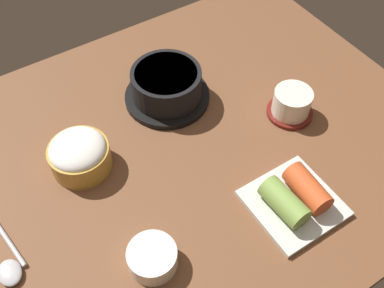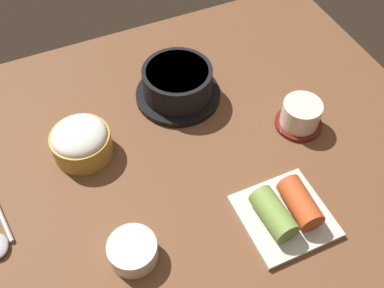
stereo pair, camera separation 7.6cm
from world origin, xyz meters
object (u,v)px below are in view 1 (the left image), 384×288
Objects in this scene: stone_pot at (167,86)px; tea_cup_with_saucer at (292,104)px; rice_bowl at (79,154)px; spoon at (7,259)px; kimchi_plate at (295,199)px; side_bowl_near at (152,257)px.

stone_pot reaches higher than tea_cup_with_saucer.
rice_bowl is (-21.74, -6.24, -0.15)cm from stone_pot.
rice_bowl is 41.61cm from tea_cup_with_saucer.
rice_bowl is 0.61× the size of spoon.
stone_pot reaches higher than kimchi_plate.
rice_bowl is at bearing 165.32° from tea_cup_with_saucer.
tea_cup_with_saucer reaches higher than side_bowl_near.
rice_bowl is at bearing 134.76° from kimchi_plate.
side_bowl_near reaches higher than spoon.
spoon is at bearing -156.69° from stone_pot.
rice_bowl is 1.20× the size of tea_cup_with_saucer.
stone_pot is 42.89cm from spoon.
side_bowl_near is at bearing -161.63° from tea_cup_with_saucer.
tea_cup_with_saucer is 21.31cm from kimchi_plate.
stone_pot is at bearing 23.31° from spoon.
stone_pot reaches higher than side_bowl_near.
kimchi_plate is 1.83× the size of side_bowl_near.
tea_cup_with_saucer is 0.64× the size of kimchi_plate.
kimchi_plate is at bearing -8.51° from side_bowl_near.
rice_bowl is 38.32cm from kimchi_plate.
spoon is at bearing 146.41° from side_bowl_near.
spoon is (-19.12, 12.70, -1.35)cm from side_bowl_near.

